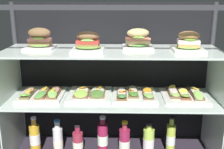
{
  "coord_description": "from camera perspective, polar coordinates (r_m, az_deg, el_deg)",
  "views": [
    {
      "loc": [
        0.04,
        -1.63,
        1.02
      ],
      "look_at": [
        0.0,
        0.0,
        0.56
      ],
      "focal_mm": 45.79,
      "sensor_mm": 36.0,
      "label": 1
    }
  ],
  "objects": [
    {
      "name": "case_frame",
      "position": [
        1.84,
        0.11,
        0.14
      ],
      "size": [
        1.32,
        0.45,
        0.97
      ],
      "color": "#333338",
      "rests_on": "ground"
    },
    {
      "name": "riser_lower_tier",
      "position": [
        1.82,
        -0.0,
        -10.45
      ],
      "size": [
        1.25,
        0.39,
        0.37
      ],
      "color": "silver",
      "rests_on": "case_base_deck"
    },
    {
      "name": "shelf_lower_glass",
      "position": [
        1.74,
        -0.0,
        -4.86
      ],
      "size": [
        1.27,
        0.41,
        0.01
      ],
      "primitive_type": "cube",
      "color": "silver",
      "rests_on": "riser_lower_tier"
    },
    {
      "name": "riser_upper_tier",
      "position": [
        1.69,
        -0.0,
        -0.2
      ],
      "size": [
        1.25,
        0.39,
        0.28
      ],
      "color": "silver",
      "rests_on": "shelf_lower_glass"
    },
    {
      "name": "shelf_upper_glass",
      "position": [
        1.66,
        -0.0,
        4.69
      ],
      "size": [
        1.27,
        0.41,
        0.01
      ],
      "primitive_type": "cube",
      "color": "silver",
      "rests_on": "riser_upper_tier"
    },
    {
      "name": "plated_roll_sandwich_mid_right",
      "position": [
        1.75,
        -14.22,
        6.65
      ],
      "size": [
        0.17,
        0.17,
        0.12
      ],
      "color": "white",
      "rests_on": "shelf_upper_glass"
    },
    {
      "name": "plated_roll_sandwich_near_left_corner",
      "position": [
        1.62,
        -4.82,
        6.11
      ],
      "size": [
        0.18,
        0.18,
        0.11
      ],
      "color": "white",
      "rests_on": "shelf_upper_glass"
    },
    {
      "name": "plated_roll_sandwich_mid_left",
      "position": [
        1.71,
        5.18,
        6.82
      ],
      "size": [
        0.18,
        0.18,
        0.12
      ],
      "color": "white",
      "rests_on": "shelf_upper_glass"
    },
    {
      "name": "plated_roll_sandwich_far_left",
      "position": [
        1.68,
        15.0,
        6.06
      ],
      "size": [
        0.18,
        0.18,
        0.11
      ],
      "color": "white",
      "rests_on": "shelf_upper_glass"
    },
    {
      "name": "open_sandwich_tray_right_of_center",
      "position": [
        1.8,
        -13.75,
        -3.78
      ],
      "size": [
        0.26,
        0.28,
        0.06
      ],
      "color": "white",
      "rests_on": "shelf_lower_glass"
    },
    {
      "name": "open_sandwich_tray_near_left_corner",
      "position": [
        1.76,
        -4.49,
        -3.81
      ],
      "size": [
        0.26,
        0.28,
        0.06
      ],
      "color": "white",
      "rests_on": "shelf_lower_glass"
    },
    {
      "name": "open_sandwich_tray_near_right_corner",
      "position": [
        1.75,
        4.5,
        -3.92
      ],
      "size": [
        0.26,
        0.28,
        0.06
      ],
      "color": "white",
      "rests_on": "shelf_lower_glass"
    },
    {
      "name": "open_sandwich_tray_left_of_center",
      "position": [
        1.8,
        14.21,
        -3.84
      ],
      "size": [
        0.26,
        0.28,
        0.06
      ],
      "color": "white",
      "rests_on": "shelf_lower_glass"
    },
    {
      "name": "juice_bottle_back_right",
      "position": [
        1.93,
        -15.17,
        -12.2
      ],
      "size": [
        0.07,
        0.07,
        0.24
      ],
      "color": "gold",
      "rests_on": "case_base_deck"
    },
    {
      "name": "juice_bottle_back_left",
      "position": [
        1.91,
        -10.73,
        -12.62
      ],
      "size": [
        0.06,
        0.06,
        0.22
      ],
      "color": "silver",
      "rests_on": "case_base_deck"
    },
    {
      "name": "juice_bottle_front_second",
      "position": [
        1.87,
        -6.82,
        -13.3
      ],
      "size": [
        0.07,
        0.07,
        0.21
      ],
      "color": "#9C2C40",
      "rests_on": "case_base_deck"
    },
    {
      "name": "juice_bottle_back_center",
      "position": [
        1.87,
        -1.86,
        -12.46
      ],
      "size": [
        0.07,
        0.07,
        0.25
      ],
      "color": "#9C1F46",
      "rests_on": "case_base_deck"
    },
    {
      "name": "juice_bottle_front_left_end",
      "position": [
        1.85,
        2.5,
        -13.32
      ],
      "size": [
        0.07,
        0.07,
        0.23
      ],
      "color": "#992046",
      "rests_on": "case_base_deck"
    },
    {
      "name": "juice_bottle_front_right_end",
      "position": [
        1.88,
        7.31,
        -12.99
      ],
      "size": [
        0.07,
        0.07,
        0.21
      ],
      "color": "#B5D954",
      "rests_on": "case_base_deck"
    },
    {
      "name": "juice_bottle_front_middle",
      "position": [
        1.9,
        11.65,
        -12.31
      ],
      "size": [
        0.06,
        0.06,
        0.25
      ],
      "color": "#B7CB45",
      "rests_on": "case_base_deck"
    }
  ]
}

